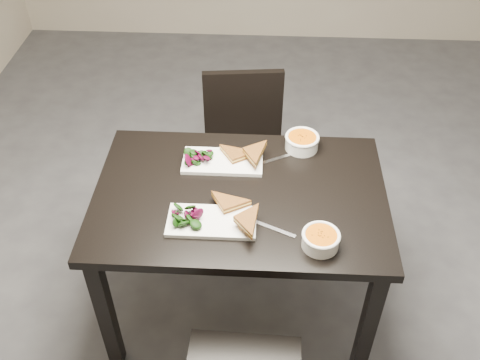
% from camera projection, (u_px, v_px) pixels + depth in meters
% --- Properties ---
extents(ground, '(5.00, 5.00, 0.00)m').
position_uv_depth(ground, '(326.00, 249.00, 2.99)').
color(ground, '#47474C').
rests_on(ground, ground).
extents(table, '(1.20, 0.80, 0.75)m').
position_uv_depth(table, '(240.00, 210.00, 2.30)').
color(table, black).
rests_on(table, ground).
extents(chair_far, '(0.46, 0.46, 0.85)m').
position_uv_depth(chair_far, '(244.00, 143.00, 2.91)').
color(chair_far, black).
rests_on(chair_far, ground).
extents(plate_near, '(0.34, 0.17, 0.02)m').
position_uv_depth(plate_near, '(212.00, 222.00, 2.10)').
color(plate_near, white).
rests_on(plate_near, table).
extents(sandwich_near, '(0.21, 0.20, 0.06)m').
position_uv_depth(sandwich_near, '(229.00, 213.00, 2.08)').
color(sandwich_near, brown).
rests_on(sandwich_near, plate_near).
extents(salad_near, '(0.11, 0.10, 0.05)m').
position_uv_depth(salad_near, '(185.00, 215.00, 2.08)').
color(salad_near, black).
rests_on(salad_near, plate_near).
extents(soup_bowl_near, '(0.14, 0.14, 0.06)m').
position_uv_depth(soup_bowl_near, '(321.00, 239.00, 1.99)').
color(soup_bowl_near, white).
rests_on(soup_bowl_near, table).
extents(cutlery_near, '(0.17, 0.09, 0.00)m').
position_uv_depth(cutlery_near, '(274.00, 229.00, 2.08)').
color(cutlery_near, silver).
rests_on(cutlery_near, table).
extents(plate_far, '(0.35, 0.17, 0.02)m').
position_uv_depth(plate_far, '(223.00, 161.00, 2.37)').
color(plate_far, white).
rests_on(plate_far, table).
extents(sandwich_far, '(0.22, 0.20, 0.06)m').
position_uv_depth(sandwich_far, '(237.00, 158.00, 2.33)').
color(sandwich_far, brown).
rests_on(sandwich_far, plate_far).
extents(salad_far, '(0.11, 0.10, 0.05)m').
position_uv_depth(salad_far, '(199.00, 155.00, 2.35)').
color(salad_far, black).
rests_on(salad_far, plate_far).
extents(soup_bowl_far, '(0.15, 0.15, 0.07)m').
position_uv_depth(soup_bowl_far, '(302.00, 141.00, 2.43)').
color(soup_bowl_far, white).
rests_on(soup_bowl_far, table).
extents(cutlery_far, '(0.17, 0.10, 0.00)m').
position_uv_depth(cutlery_far, '(272.00, 160.00, 2.38)').
color(cutlery_far, silver).
rests_on(cutlery_far, table).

